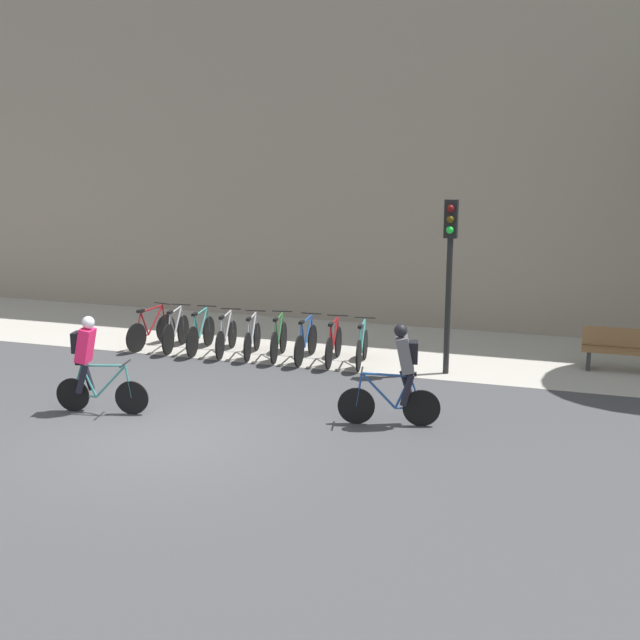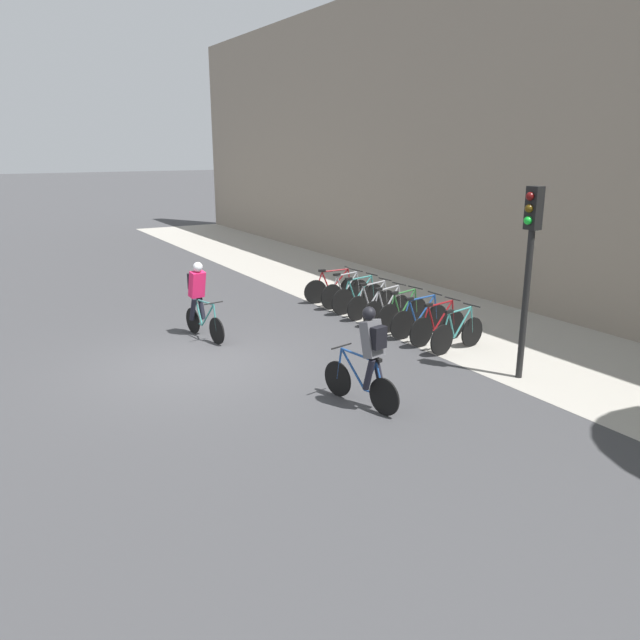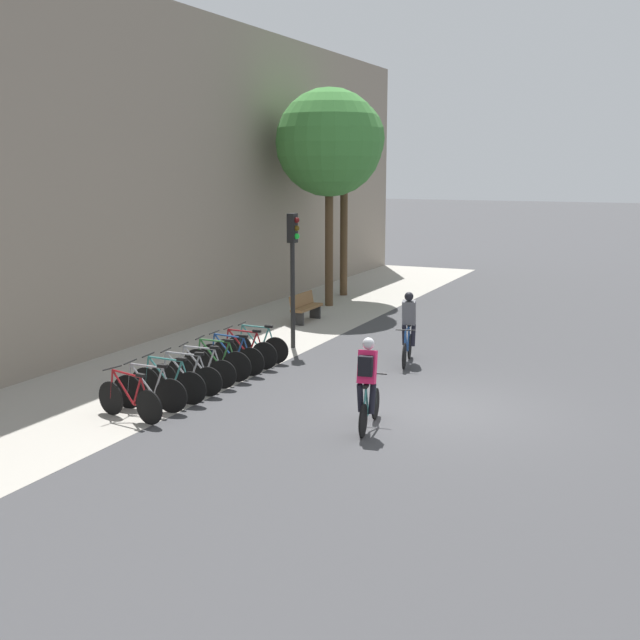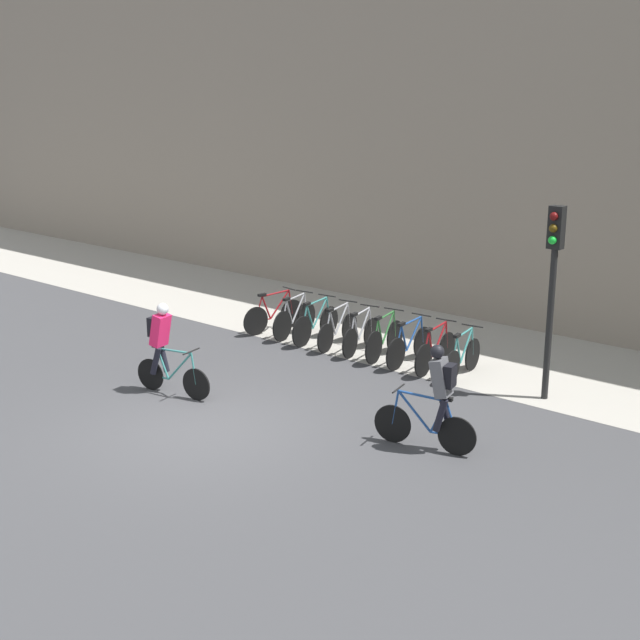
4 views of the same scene
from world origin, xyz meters
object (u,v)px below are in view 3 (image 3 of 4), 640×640
at_px(parked_bike_5, 217,363).
at_px(parked_bike_8, 258,346).
at_px(parked_bike_3, 186,377).
at_px(parked_bike_0, 130,399).
at_px(parked_bike_1, 150,391).
at_px(parked_bike_7, 245,352).
at_px(parked_bike_6, 231,357).
at_px(bench, 305,307).
at_px(parked_bike_2, 168,383).
at_px(traffic_light_pole, 293,255).
at_px(cyclist_pink, 368,381).
at_px(parked_bike_4, 202,370).
at_px(cyclist_grey, 408,325).

bearing_deg(parked_bike_5, parked_bike_8, -0.02).
relative_size(parked_bike_3, parked_bike_8, 1.03).
relative_size(parked_bike_0, parked_bike_1, 1.04).
relative_size(parked_bike_3, parked_bike_7, 0.99).
distance_m(parked_bike_5, parked_bike_6, 0.63).
height_order(parked_bike_7, bench, parked_bike_7).
relative_size(parked_bike_1, parked_bike_2, 0.95).
bearing_deg(parked_bike_3, bench, 8.08).
height_order(parked_bike_0, parked_bike_3, parked_bike_0).
xyz_separation_m(parked_bike_6, traffic_light_pole, (3.07, -0.09, 2.07)).
bearing_deg(parked_bike_5, cyclist_pink, -113.50).
height_order(cyclist_pink, parked_bike_5, cyclist_pink).
bearing_deg(parked_bike_5, parked_bike_0, -179.97).
height_order(parked_bike_2, traffic_light_pole, traffic_light_pole).
height_order(parked_bike_0, parked_bike_5, parked_bike_5).
bearing_deg(parked_bike_3, parked_bike_8, 0.02).
bearing_deg(parked_bike_7, bench, 11.47).
relative_size(parked_bike_0, parked_bike_3, 1.02).
distance_m(parked_bike_5, traffic_light_pole, 4.24).
bearing_deg(parked_bike_1, parked_bike_3, -0.08).
bearing_deg(traffic_light_pole, parked_bike_4, 178.77).
distance_m(cyclist_pink, bench, 10.61).
bearing_deg(traffic_light_pole, parked_bike_3, 178.93).
bearing_deg(cyclist_grey, parked_bike_6, 129.63).
relative_size(parked_bike_2, parked_bike_6, 1.01).
distance_m(cyclist_grey, parked_bike_2, 6.32).
distance_m(cyclist_grey, parked_bike_7, 4.05).
bearing_deg(parked_bike_8, parked_bike_1, 179.99).
bearing_deg(parked_bike_1, parked_bike_8, -0.01).
xyz_separation_m(parked_bike_5, parked_bike_6, (0.63, -0.00, -0.01)).
bearing_deg(traffic_light_pole, bench, 20.52).
height_order(parked_bike_6, parked_bike_8, parked_bike_6).
relative_size(cyclist_pink, parked_bike_1, 1.06).
bearing_deg(parked_bike_5, parked_bike_7, -0.05).
height_order(parked_bike_0, parked_bike_8, parked_bike_0).
bearing_deg(parked_bike_4, cyclist_pink, -106.21).
xyz_separation_m(parked_bike_1, parked_bike_3, (1.26, -0.00, -0.02)).
relative_size(cyclist_grey, parked_bike_0, 1.03).
height_order(parked_bike_1, parked_bike_4, parked_bike_1).
relative_size(parked_bike_1, traffic_light_pole, 0.46).
height_order(traffic_light_pole, bench, traffic_light_pole).
xyz_separation_m(parked_bike_2, parked_bike_5, (1.89, 0.00, 0.00)).
distance_m(cyclist_grey, parked_bike_3, 5.80).
relative_size(cyclist_pink, cyclist_grey, 0.99).
distance_m(parked_bike_1, parked_bike_2, 0.63).
distance_m(parked_bike_2, parked_bike_7, 3.15).
bearing_deg(cyclist_grey, parked_bike_4, 140.21).
height_order(parked_bike_2, parked_bike_4, parked_bike_2).
height_order(cyclist_grey, parked_bike_1, cyclist_grey).
xyz_separation_m(parked_bike_1, parked_bike_5, (2.52, 0.00, 0.00)).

